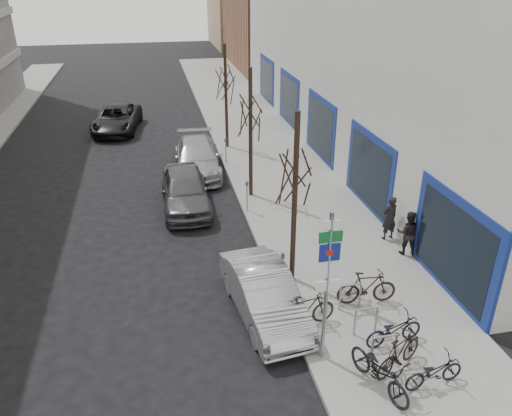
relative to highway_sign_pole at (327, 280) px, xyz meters
name	(u,v)px	position (x,y,z in m)	size (l,w,h in m)	color
ground	(227,375)	(-2.40, 0.01, -2.46)	(120.00, 120.00, 0.00)	black
sidewalk_east	(294,192)	(2.10, 10.01, -2.38)	(5.00, 70.00, 0.15)	slate
commercial_building	(487,47)	(14.60, 16.01, 2.54)	(20.00, 32.00, 10.00)	#B7B7B2
brick_building_far	(295,23)	(10.60, 40.01, 1.54)	(12.00, 14.00, 8.00)	brown
tan_building_far	(266,6)	(11.10, 55.01, 2.04)	(13.00, 12.00, 9.00)	#937A5B
highway_sign_pole	(327,280)	(0.00, 0.00, 0.00)	(0.55, 0.10, 4.20)	gray
bike_rack	(366,318)	(1.40, 0.61, -1.80)	(0.66, 2.26, 0.83)	gray
tree_near	(296,160)	(0.20, 3.51, 1.65)	(1.80, 1.80, 5.50)	black
tree_mid	(250,103)	(0.20, 10.01, 1.65)	(1.80, 1.80, 5.50)	black
tree_far	(225,72)	(0.20, 16.51, 1.65)	(1.80, 1.80, 5.50)	black
meter_front	(282,268)	(-0.25, 3.01, -1.54)	(0.10, 0.08, 1.27)	gray
meter_mid	(247,193)	(-0.25, 8.51, -1.54)	(0.10, 0.08, 1.27)	gray
meter_back	(226,148)	(-0.25, 14.01, -1.54)	(0.10, 0.08, 1.27)	gray
bike_near_left	(380,368)	(0.95, -1.24, -1.72)	(0.59, 1.94, 1.18)	black
bike_near_right	(399,353)	(1.65, -0.79, -1.80)	(0.50, 1.68, 1.02)	black
bike_mid_curb	(394,328)	(1.96, 0.10, -1.81)	(0.49, 1.62, 0.99)	black
bike_mid_inner	(306,310)	(-0.07, 1.20, -1.77)	(0.52, 1.76, 1.07)	black
bike_far_curb	(435,370)	(2.22, -1.43, -1.84)	(0.46, 1.53, 0.94)	black
bike_far_inner	(367,287)	(1.96, 1.87, -1.77)	(0.53, 1.77, 1.08)	black
parked_car_front	(264,294)	(-1.00, 2.11, -1.75)	(1.49, 4.27, 1.41)	#B3B3B9
parked_car_mid	(185,190)	(-2.60, 9.64, -1.67)	(1.86, 4.62, 1.57)	#4C4C51
parked_car_back	(197,157)	(-1.72, 13.45, -1.71)	(2.09, 5.13, 1.49)	#A6A5AA
lane_car	(117,119)	(-5.74, 21.21, -1.73)	(2.41, 5.23, 1.45)	black
pedestrian_near	(389,218)	(4.24, 5.27, -1.49)	(0.60, 0.39, 1.64)	black
pedestrian_far	(408,233)	(4.40, 4.19, -1.51)	(0.59, 0.40, 1.59)	black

